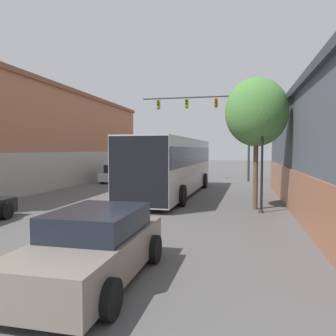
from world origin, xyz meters
The scene contains 9 objects.
lane_center_line centered at (0.00, 14.61, 0.00)m, with size 0.14×41.22×0.01m.
building_left_brick centered at (-9.65, 19.54, 3.63)m, with size 6.63×26.35×7.03m.
bus centered at (1.54, 15.92, 1.82)m, with size 3.18×12.29×3.23m.
hatchback_foreground centered at (2.56, 3.25, 0.67)m, with size 2.03×4.19×1.40m.
parked_car_left_near centered at (-4.16, 22.24, 0.67)m, with size 2.41×4.22×1.42m.
parked_car_left_mid centered at (-3.91, 28.84, 0.63)m, with size 2.21×4.03×1.30m.
traffic_signal_gantry centered at (3.09, 25.21, 5.50)m, with size 9.17×0.36×7.38m.
street_lamp centered at (6.25, 11.33, 2.53)m, with size 0.30×0.30×4.52m.
street_tree_near centered at (6.03, 12.09, 4.23)m, with size 2.70×2.43×5.74m.
Camera 1 is at (5.40, -2.69, 2.61)m, focal length 35.00 mm.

